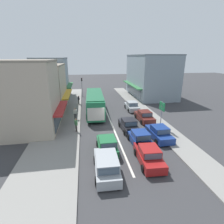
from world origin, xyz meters
TOP-DOWN VIEW (x-y plane):
  - ground_plane at (0.00, 0.00)m, footprint 140.00×140.00m
  - lane_centre_line at (0.00, 4.00)m, footprint 0.20×28.00m
  - sidewalk_left at (-6.80, 6.00)m, footprint 5.20×44.00m
  - kerb_right at (6.20, 6.00)m, footprint 2.80×44.00m
  - shopfront_corner_near at (-10.18, 0.70)m, footprint 7.76×7.26m
  - shopfront_mid_block at (-10.18, 9.20)m, footprint 7.84×9.10m
  - shopfront_far_end at (-10.18, 18.55)m, footprint 7.29×9.07m
  - building_right_far at (11.48, 17.46)m, footprint 8.94×13.76m
  - city_bus at (-1.88, 6.39)m, footprint 3.03×10.94m
  - sedan_adjacent_lane_trail at (1.77, -1.22)m, footprint 2.02×4.26m
  - sedan_queue_far_back at (2.02, -5.01)m, footprint 2.01×4.26m
  - hatchback_behind_bus_near at (-1.55, -5.92)m, footprint 1.87×3.73m
  - wagon_queue_gap_filler at (-2.00, -9.06)m, footprint 2.02×4.54m
  - sedan_behind_bus_mid at (1.77, -8.22)m, footprint 2.05×4.28m
  - parked_sedan_kerb_front at (4.54, -3.98)m, footprint 2.00×4.25m
  - parked_sedan_kerb_second at (4.79, 1.68)m, footprint 1.99×4.25m
  - parked_sedan_kerb_third at (4.43, 7.12)m, footprint 1.92×4.21m
  - traffic_light_downstreet at (-3.96, 19.15)m, footprint 0.32×0.24m
  - directional_road_sign at (5.74, -1.64)m, footprint 0.10×1.40m
  - pedestrian_with_handbag_near at (-4.58, 11.89)m, footprint 0.33×0.66m
  - pedestrian_browsing_midblock at (-4.60, -0.89)m, footprint 0.38×0.49m
  - pedestrian_far_walker at (-4.89, 3.51)m, footprint 0.55×0.31m

SIDE VIEW (x-z plane):
  - ground_plane at x=0.00m, z-range 0.00..0.00m
  - lane_centre_line at x=0.00m, z-range 0.00..0.01m
  - kerb_right at x=6.20m, z-range 0.00..0.12m
  - sidewalk_left at x=-6.80m, z-range 0.00..0.14m
  - sedan_adjacent_lane_trail at x=1.77m, z-range -0.07..1.40m
  - sedan_queue_far_back at x=2.02m, z-range -0.07..1.40m
  - sedan_behind_bus_mid at x=1.77m, z-range -0.07..1.40m
  - parked_sedan_kerb_front at x=4.54m, z-range -0.07..1.40m
  - parked_sedan_kerb_second at x=4.79m, z-range -0.07..1.40m
  - parked_sedan_kerb_third at x=4.43m, z-range -0.07..1.40m
  - hatchback_behind_bus_near at x=-1.55m, z-range -0.06..1.48m
  - wagon_queue_gap_filler at x=-2.00m, z-range -0.04..1.53m
  - pedestrian_browsing_midblock at x=-4.60m, z-range 0.25..1.88m
  - pedestrian_far_walker at x=-4.89m, z-range 0.25..1.88m
  - pedestrian_with_handbag_near at x=-4.58m, z-range 0.25..1.88m
  - city_bus at x=-1.88m, z-range 0.27..3.49m
  - directional_road_sign at x=5.74m, z-range 0.90..4.50m
  - traffic_light_downstreet at x=-3.96m, z-range 0.75..4.95m
  - shopfront_mid_block at x=-10.18m, z-range -0.01..7.57m
  - shopfront_corner_near at x=-10.18m, z-range -0.01..8.41m
  - shopfront_far_end at x=-10.18m, z-range -0.01..8.55m
  - building_right_far at x=11.48m, z-range -0.01..9.15m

